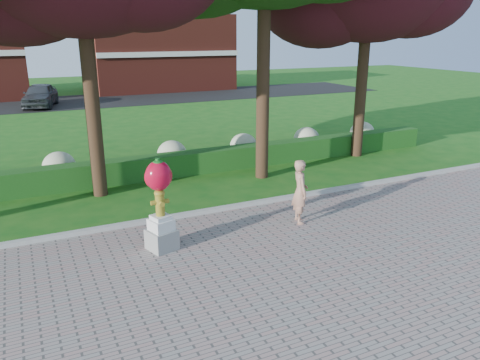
{
  "coord_description": "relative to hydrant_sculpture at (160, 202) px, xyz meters",
  "views": [
    {
      "loc": [
        -4.03,
        -8.5,
        4.9
      ],
      "look_at": [
        0.5,
        1.0,
        1.57
      ],
      "focal_mm": 35.0,
      "sensor_mm": 36.0,
      "label": 1
    }
  ],
  "objects": [
    {
      "name": "lawn_hedge",
      "position": [
        1.37,
        5.68,
        -0.8
      ],
      "size": [
        24.0,
        0.7,
        0.8
      ],
      "primitive_type": "cube",
      "color": "#154B18",
      "rests_on": "ground"
    },
    {
      "name": "curb",
      "position": [
        1.37,
        1.68,
        -1.13
      ],
      "size": [
        40.0,
        0.18,
        0.15
      ],
      "primitive_type": "cube",
      "color": "#ADADA5",
      "rests_on": "ground"
    },
    {
      "name": "parked_car",
      "position": [
        -1.15,
        25.2,
        -0.39
      ],
      "size": [
        2.91,
        4.97,
        1.59
      ],
      "primitive_type": "imported",
      "rotation": [
        0.0,
        0.0,
        -0.24
      ],
      "color": "#3C3F44",
      "rests_on": "street"
    },
    {
      "name": "hydrangea_row",
      "position": [
        1.94,
        6.68,
        -0.65
      ],
      "size": [
        20.1,
        1.1,
        0.99
      ],
      "color": "#AAB388",
      "rests_on": "ground"
    },
    {
      "name": "building_right",
      "position": [
        9.37,
        32.68,
        2.0
      ],
      "size": [
        12.0,
        8.0,
        6.4
      ],
      "primitive_type": "cube",
      "color": "maroon",
      "rests_on": "ground"
    },
    {
      "name": "hydrant_sculpture",
      "position": [
        0.0,
        0.0,
        0.0
      ],
      "size": [
        0.74,
        0.74,
        2.2
      ],
      "rotation": [
        0.0,
        0.0,
        0.29
      ],
      "color": "gray",
      "rests_on": "walkway"
    },
    {
      "name": "street",
      "position": [
        1.37,
        26.68,
        -1.19
      ],
      "size": [
        50.0,
        8.0,
        0.02
      ],
      "primitive_type": "cube",
      "color": "black",
      "rests_on": "ground"
    },
    {
      "name": "ground",
      "position": [
        1.37,
        -1.32,
        -1.2
      ],
      "size": [
        100.0,
        100.0,
        0.0
      ],
      "primitive_type": "plane",
      "color": "#165715",
      "rests_on": "ground"
    },
    {
      "name": "woman",
      "position": [
        3.79,
        0.02,
        -0.3
      ],
      "size": [
        0.56,
        0.71,
        1.72
      ],
      "primitive_type": "imported",
      "rotation": [
        0.0,
        0.0,
        1.31
      ],
      "color": "tan",
      "rests_on": "walkway"
    }
  ]
}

